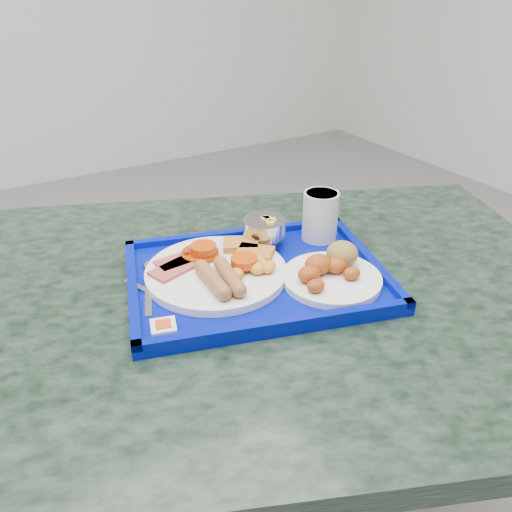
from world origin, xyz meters
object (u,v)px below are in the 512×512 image
Objects in this scene: tray at (256,277)px; juice_cup at (320,214)px; table at (243,373)px; bread_plate at (332,271)px; fruit_bowl at (264,228)px; main_plate at (220,268)px.

juice_cup is at bearing 17.21° from tray.
tray is at bearing 9.70° from table.
fruit_bowl is at bearing 101.53° from bread_plate.
fruit_bowl reaches higher than main_plate.
main_plate is 1.45× the size of bread_plate.
bread_plate is at bearing -78.47° from fruit_bowl.
fruit_bowl is at bearing 51.07° from tray.
main_plate is at bearing 144.76° from bread_plate.
tray is 0.21m from juice_cup.
table is 17.61× the size of fruit_bowl.
bread_plate reaches higher than main_plate.
main_plate is 0.26m from juice_cup.
fruit_bowl reaches higher than tray.
tray is at bearing -29.32° from main_plate.
table is 15.00× the size of juice_cup.
main_plate reaches higher than tray.
main_plate is 0.15m from fruit_bowl.
main_plate is at bearing 150.68° from tray.
tray is (0.04, 0.01, 0.22)m from table.
main_plate is at bearing -155.89° from fruit_bowl.
table is at bearing -59.45° from main_plate.
table is at bearing -138.20° from fruit_bowl.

